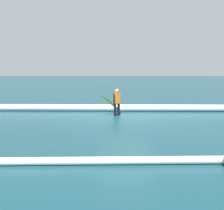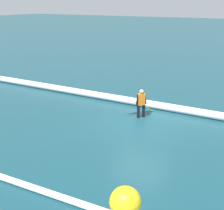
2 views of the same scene
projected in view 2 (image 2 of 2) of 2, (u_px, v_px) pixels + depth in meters
ground_plane at (141, 125)px, 13.26m from camera, size 183.44×183.44×0.00m
surfer at (141, 102)px, 13.92m from camera, size 0.37×0.56×1.42m
surfboard at (138, 103)px, 14.32m from camera, size 1.24×1.86×1.24m
channel_buoy at (125, 205)px, 6.00m from camera, size 0.68×0.68×1.80m
wave_crest_foreground at (143, 103)px, 15.56m from camera, size 22.50×0.63×0.40m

